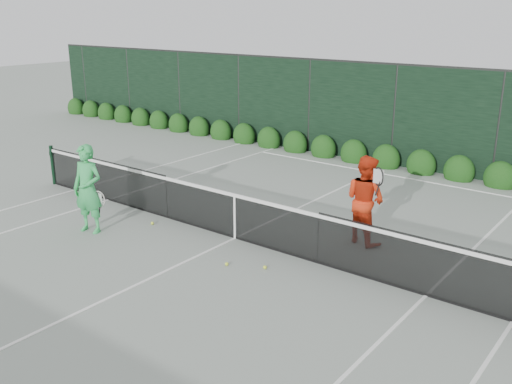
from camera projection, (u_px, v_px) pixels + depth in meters
The scene contains 8 objects.
ground at pixel (235, 238), 11.85m from camera, with size 80.00×80.00×0.00m, color gray.
tennis_net at pixel (234, 214), 11.70m from camera, with size 12.90×0.10×1.07m.
player_woman at pixel (88, 189), 11.95m from camera, with size 0.78×0.61×1.90m.
player_man at pixel (365, 200), 11.41m from camera, with size 1.04×0.90×1.82m.
court_lines at pixel (235, 238), 11.85m from camera, with size 11.03×23.83×0.01m.
windscreen_fence at pixel (129, 203), 9.35m from camera, with size 32.00×21.07×3.06m.
hedge_row at pixel (386, 159), 17.18m from camera, with size 31.66×0.65×0.94m.
tennis_balls at pixel (211, 250), 11.21m from camera, with size 3.40×0.69×0.07m.
Camera 1 is at (7.06, -8.45, 4.53)m, focal length 40.00 mm.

